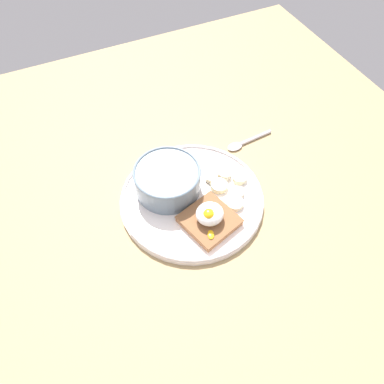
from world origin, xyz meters
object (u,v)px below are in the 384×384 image
at_px(oatmeal_bowl, 168,180).
at_px(banana_slice_left, 237,193).
at_px(spoon, 244,143).
at_px(toast_slice, 209,220).
at_px(banana_slice_outer, 224,174).
at_px(banana_slice_back, 211,177).
at_px(banana_slice_inner, 240,178).
at_px(banana_slice_right, 235,203).
at_px(poached_egg, 210,214).
at_px(banana_slice_front, 219,186).

distance_m(oatmeal_bowl, banana_slice_left, 0.14).
bearing_deg(spoon, toast_slice, -136.66).
xyz_separation_m(toast_slice, banana_slice_outer, (0.08, 0.09, -0.00)).
bearing_deg(banana_slice_left, banana_slice_back, 117.30).
distance_m(banana_slice_inner, banana_slice_outer, 0.03).
xyz_separation_m(banana_slice_right, banana_slice_inner, (0.04, 0.05, 0.00)).
relative_size(poached_egg, banana_slice_inner, 1.64).
bearing_deg(banana_slice_right, poached_egg, -165.76).
bearing_deg(spoon, banana_slice_left, -125.93).
bearing_deg(banana_slice_inner, banana_slice_left, -128.13).
height_order(banana_slice_front, banana_slice_left, banana_slice_front).
bearing_deg(banana_slice_right, banana_slice_left, 52.42).
distance_m(oatmeal_bowl, banana_slice_back, 0.10).
bearing_deg(banana_slice_inner, banana_slice_front, -177.37).
distance_m(poached_egg, banana_slice_right, 0.07).
relative_size(poached_egg, banana_slice_right, 1.49).
relative_size(banana_slice_front, banana_slice_right, 1.06).
height_order(toast_slice, banana_slice_left, toast_slice).
distance_m(banana_slice_left, banana_slice_back, 0.06).
bearing_deg(banana_slice_inner, poached_egg, -147.01).
relative_size(banana_slice_front, banana_slice_inner, 1.17).
distance_m(banana_slice_back, banana_slice_outer, 0.03).
xyz_separation_m(banana_slice_inner, spoon, (0.07, 0.09, -0.01)).
xyz_separation_m(oatmeal_bowl, poached_egg, (0.04, -0.11, 0.00)).
bearing_deg(banana_slice_left, oatmeal_bowl, 149.00).
bearing_deg(poached_egg, banana_slice_outer, 48.03).
bearing_deg(banana_slice_left, banana_slice_inner, 51.87).
height_order(toast_slice, banana_slice_back, toast_slice).
height_order(banana_slice_left, banana_slice_inner, banana_slice_inner).
xyz_separation_m(banana_slice_left, spoon, (0.09, 0.12, -0.01)).
height_order(toast_slice, poached_egg, poached_egg).
distance_m(oatmeal_bowl, poached_egg, 0.12).
bearing_deg(spoon, banana_slice_inner, -125.19).
bearing_deg(banana_slice_front, spoon, 39.95).
xyz_separation_m(banana_slice_back, banana_slice_outer, (0.03, -0.01, 0.00)).
bearing_deg(oatmeal_bowl, banana_slice_outer, -9.92).
height_order(banana_slice_back, banana_slice_outer, banana_slice_outer).
relative_size(banana_slice_front, banana_slice_outer, 1.27).
relative_size(banana_slice_front, spoon, 0.42).
xyz_separation_m(oatmeal_bowl, toast_slice, (0.04, -0.11, -0.02)).
bearing_deg(poached_egg, banana_slice_right, 14.24).
relative_size(poached_egg, banana_slice_outer, 1.78).
relative_size(toast_slice, banana_slice_outer, 2.98).
bearing_deg(banana_slice_left, spoon, 54.07).
bearing_deg(banana_slice_back, spoon, 29.60).
distance_m(banana_slice_front, banana_slice_inner, 0.05).
xyz_separation_m(poached_egg, banana_slice_left, (0.08, 0.04, -0.03)).
distance_m(banana_slice_left, banana_slice_outer, 0.05).
bearing_deg(toast_slice, banana_slice_inner, 32.73).
xyz_separation_m(poached_egg, spoon, (0.17, 0.16, -0.04)).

